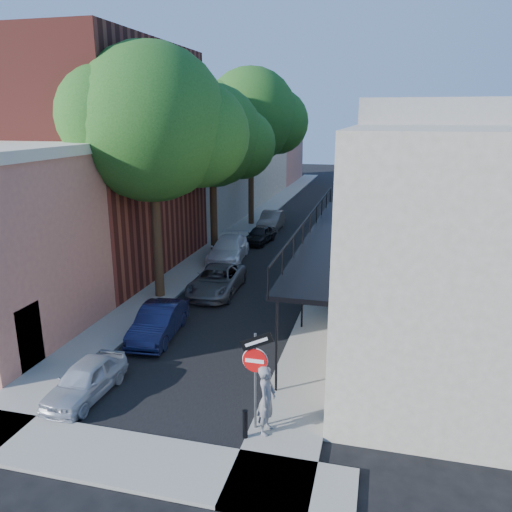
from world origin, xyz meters
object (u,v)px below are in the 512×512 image
Objects in this scene: oak_mid at (219,138)px; parked_car_e at (260,235)px; oak_far at (258,117)px; bollard at (245,424)px; parked_car_c at (217,280)px; parked_car_d at (228,249)px; oak_near at (163,126)px; parked_car_a at (86,380)px; parked_car_f at (272,221)px; sign_post at (255,364)px; pedestrian at (267,400)px; parked_car_b at (158,322)px.

parked_car_e is (1.69, 3.18, -6.47)m from oak_mid.
bollard is at bearing -76.65° from oak_far.
parked_car_d is (-1.12, 5.51, 0.06)m from parked_car_c.
parked_car_d reaches higher than parked_car_c.
bollard is 0.07× the size of oak_near.
oak_far is at bearing 112.46° from parked_car_e.
parked_car_e is (0.79, 4.58, -0.11)m from parked_car_d.
parked_car_a is (1.05, -8.82, -7.32)m from oak_near.
oak_far is 3.47× the size of parked_car_e.
oak_mid reaches higher than parked_car_f.
oak_mid is at bearing 116.96° from parked_car_d.
parked_car_f is (1.55, 7.47, -6.36)m from oak_mid.
oak_far reaches higher than sign_post.
parked_car_e is (-4.89, 20.44, -1.45)m from sign_post.
parked_car_c is (0.91, 9.88, 0.08)m from parked_car_a.
oak_mid is (-6.42, 17.73, 6.54)m from bollard.
sign_post is 1.55× the size of pedestrian.
parked_car_d is 8.89m from parked_car_f.
oak_near is 2.50× the size of parked_car_c.
parked_car_f is (0.45, 24.26, 0.13)m from parked_car_a.
oak_near reaches higher than pedestrian.
oak_near is 9.77m from parked_car_d.
parked_car_b is 5.44m from parked_car_c.
oak_far reaches higher than bollard.
parked_car_e is at bearing -74.49° from oak_far.
sign_post reaches higher than parked_car_f.
pedestrian reaches higher than bollard.
pedestrian is (5.22, -20.52, 0.50)m from parked_car_e.
parked_car_a is 1.70× the size of pedestrian.
oak_near is at bearing 123.12° from bollard.
parked_car_d is (-0.55, 10.92, 0.06)m from parked_car_b.
parked_car_b is at bearing -98.19° from parked_car_c.
parked_car_c is 1.08× the size of parked_car_f.
parked_car_f is (1.49, -1.57, -7.57)m from oak_far.
bollard is 19.96m from oak_mid.
parked_car_c is at bearing 29.85° from pedestrian.
oak_near reaches higher than sign_post.
pedestrian is (5.80, -0.55, 0.53)m from parked_car_a.
oak_near is at bearing -102.98° from parked_car_d.
parked_car_f is at bearing -46.41° from oak_far.
pedestrian is at bearing -68.79° from parked_car_e.
oak_far reaches higher than parked_car_e.
parked_car_f is at bearing 90.20° from parked_car_a.
sign_post is 7.26m from parked_car_b.
sign_post is 16.90m from parked_car_d.
oak_near is 2.72× the size of parked_car_f.
parked_car_f is at bearing 78.25° from oak_mid.
bollard is 0.07× the size of oak_far.
parked_car_f reaches higher than bollard.
parked_car_b is 0.80× the size of parked_car_d.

